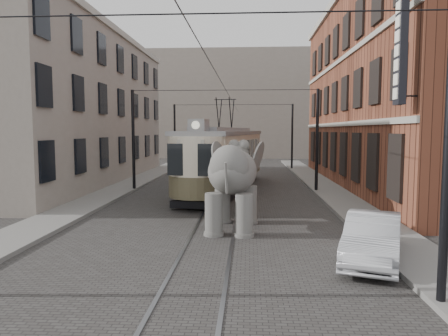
{
  "coord_description": "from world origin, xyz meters",
  "views": [
    {
      "loc": [
        1.25,
        -18.56,
        3.63
      ],
      "look_at": [
        0.25,
        -1.64,
        2.1
      ],
      "focal_mm": 33.63,
      "sensor_mm": 36.0,
      "label": 1
    }
  ],
  "objects": [
    {
      "name": "parked_car",
      "position": [
        4.67,
        -7.02,
        0.66
      ],
      "size": [
        2.66,
        4.27,
        1.33
      ],
      "primitive_type": "imported",
      "rotation": [
        0.0,
        0.0,
        -0.33
      ],
      "color": "#ABACB0",
      "rests_on": "ground"
    },
    {
      "name": "stucco_building",
      "position": [
        -11.0,
        10.0,
        5.0
      ],
      "size": [
        7.0,
        24.0,
        10.0
      ],
      "primitive_type": "cube",
      "color": "gray",
      "rests_on": "ground"
    },
    {
      "name": "elephant",
      "position": [
        0.67,
        -3.37,
        1.64
      ],
      "size": [
        3.4,
        5.6,
        3.28
      ],
      "primitive_type": null,
      "rotation": [
        0.0,
        0.0,
        -0.09
      ],
      "color": "#615F5A",
      "rests_on": "ground"
    },
    {
      "name": "brick_building",
      "position": [
        11.0,
        9.0,
        6.0
      ],
      "size": [
        8.0,
        26.0,
        12.0
      ],
      "primitive_type": "cube",
      "color": "brown",
      "rests_on": "ground"
    },
    {
      "name": "distant_block",
      "position": [
        0.0,
        40.0,
        7.0
      ],
      "size": [
        28.0,
        10.0,
        14.0
      ],
      "primitive_type": "cube",
      "color": "gray",
      "rests_on": "ground"
    },
    {
      "name": "sidewalk_right",
      "position": [
        6.0,
        0.0,
        0.07
      ],
      "size": [
        2.0,
        60.0,
        0.15
      ],
      "primitive_type": "cube",
      "color": "slate",
      "rests_on": "ground"
    },
    {
      "name": "catenary",
      "position": [
        -0.2,
        5.0,
        3.0
      ],
      "size": [
        11.0,
        30.2,
        6.0
      ],
      "primitive_type": null,
      "color": "black",
      "rests_on": "ground"
    },
    {
      "name": "sidewalk_left",
      "position": [
        -6.5,
        0.0,
        0.07
      ],
      "size": [
        2.0,
        60.0,
        0.15
      ],
      "primitive_type": "cube",
      "color": "slate",
      "rests_on": "ground"
    },
    {
      "name": "tram_rails",
      "position": [
        0.0,
        0.0,
        0.01
      ],
      "size": [
        1.54,
        80.0,
        0.02
      ],
      "primitive_type": null,
      "color": "slate",
      "rests_on": "ground"
    },
    {
      "name": "tram",
      "position": [
        -0.17,
        6.7,
        2.76
      ],
      "size": [
        4.8,
        14.16,
        5.51
      ],
      "primitive_type": null,
      "rotation": [
        0.0,
        0.0,
        -0.14
      ],
      "color": "beige",
      "rests_on": "ground"
    },
    {
      "name": "ground",
      "position": [
        0.0,
        0.0,
        0.0
      ],
      "size": [
        120.0,
        120.0,
        0.0
      ],
      "primitive_type": "plane",
      "color": "#3C3A38"
    }
  ]
}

